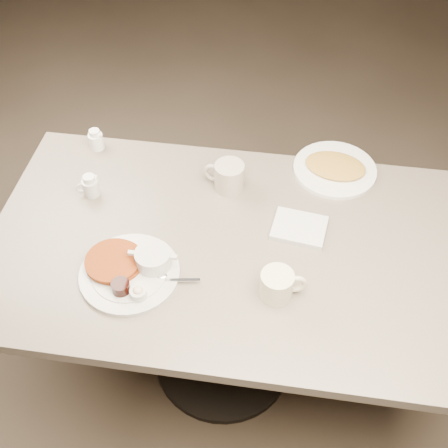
# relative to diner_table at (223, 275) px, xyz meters

# --- Properties ---
(room) EXTENTS (7.04, 8.04, 2.84)m
(room) POSITION_rel_diner_table_xyz_m (0.00, 0.00, 0.82)
(room) COLOR #4C3F33
(room) RESTS_ON ground
(diner_table) EXTENTS (1.50, 0.90, 0.75)m
(diner_table) POSITION_rel_diner_table_xyz_m (0.00, 0.00, 0.00)
(diner_table) COLOR slate
(diner_table) RESTS_ON ground
(main_plate) EXTENTS (0.37, 0.31, 0.07)m
(main_plate) POSITION_rel_diner_table_xyz_m (-0.25, -0.15, 0.19)
(main_plate) COLOR beige
(main_plate) RESTS_ON diner_table
(coffee_mug_near) EXTENTS (0.15, 0.12, 0.09)m
(coffee_mug_near) POSITION_rel_diner_table_xyz_m (0.18, -0.17, 0.22)
(coffee_mug_near) COLOR beige
(coffee_mug_near) RESTS_ON diner_table
(napkin) EXTENTS (0.19, 0.16, 0.02)m
(napkin) POSITION_rel_diner_table_xyz_m (0.23, 0.09, 0.18)
(napkin) COLOR silver
(napkin) RESTS_ON diner_table
(coffee_mug_far) EXTENTS (0.15, 0.12, 0.10)m
(coffee_mug_far) POSITION_rel_diner_table_xyz_m (-0.02, 0.25, 0.22)
(coffee_mug_far) COLOR #B2A799
(coffee_mug_far) RESTS_ON diner_table
(creamer_left) EXTENTS (0.08, 0.06, 0.08)m
(creamer_left) POSITION_rel_diner_table_xyz_m (-0.48, 0.15, 0.21)
(creamer_left) COLOR silver
(creamer_left) RESTS_ON diner_table
(creamer_right) EXTENTS (0.07, 0.06, 0.08)m
(creamer_right) POSITION_rel_diner_table_xyz_m (-0.53, 0.39, 0.21)
(creamer_right) COLOR white
(creamer_right) RESTS_ON diner_table
(hash_plate) EXTENTS (0.34, 0.34, 0.04)m
(hash_plate) POSITION_rel_diner_table_xyz_m (0.34, 0.39, 0.18)
(hash_plate) COLOR white
(hash_plate) RESTS_ON diner_table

